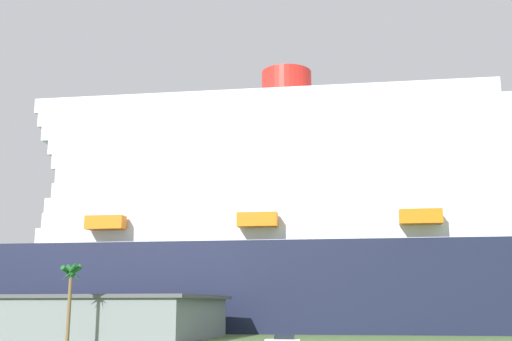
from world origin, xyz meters
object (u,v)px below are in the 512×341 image
(palm_tree, at_px, (71,280))
(parked_car_white_van, at_px, (283,341))
(cruise_ship, at_px, (392,237))
(parked_car_red_hatchback, at_px, (20,335))

(palm_tree, relative_size, parked_car_white_van, 2.37)
(cruise_ship, height_order, parked_car_white_van, cruise_ship)
(parked_car_red_hatchback, bearing_deg, palm_tree, -34.05)
(palm_tree, relative_size, parked_car_red_hatchback, 2.34)
(parked_car_white_van, bearing_deg, palm_tree, -175.99)
(cruise_ship, distance_m, parked_car_white_van, 59.23)
(parked_car_red_hatchback, bearing_deg, parked_car_white_van, -8.57)
(cruise_ship, xyz_separation_m, parked_car_white_van, (-15.09, -53.91, -19.33))
(parked_car_red_hatchback, bearing_deg, cruise_ship, 38.81)
(cruise_ship, bearing_deg, palm_tree, -129.30)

